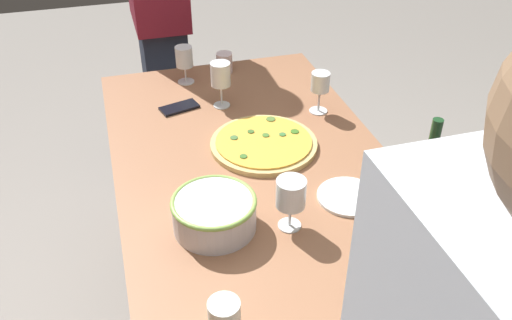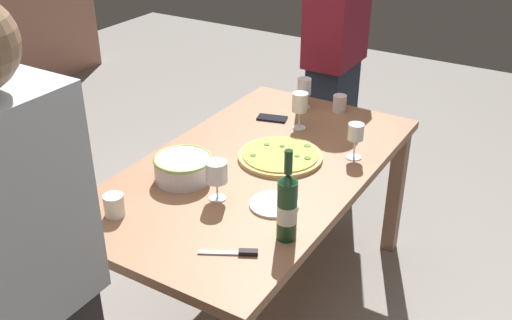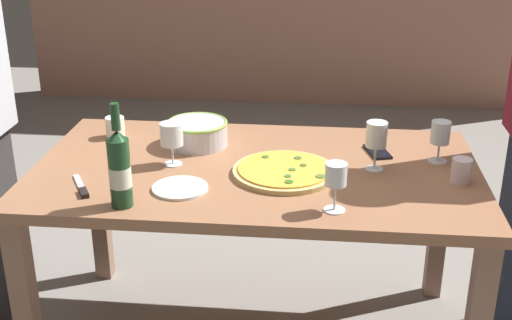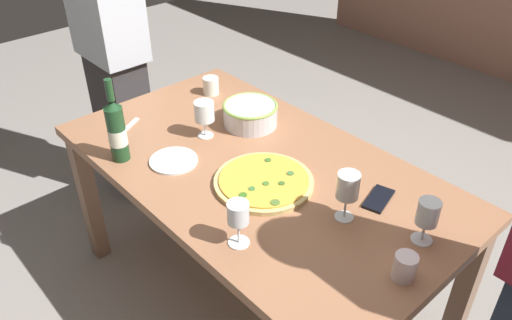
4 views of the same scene
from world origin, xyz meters
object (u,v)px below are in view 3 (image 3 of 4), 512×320
(dining_table, at_px, (256,190))
(wine_glass_near_pizza, at_px, (377,136))
(serving_bowl, at_px, (197,132))
(wine_bottle, at_px, (120,168))
(cup_ceramic, at_px, (461,171))
(wine_glass_far_right, at_px, (336,177))
(pizza, at_px, (285,171))
(cell_phone, at_px, (377,152))
(cup_amber, at_px, (115,127))
(wine_glass_by_bottle, at_px, (440,135))
(wine_glass_far_left, at_px, (172,135))
(side_plate, at_px, (180,188))
(pizza_knife, at_px, (82,189))

(dining_table, height_order, wine_glass_near_pizza, wine_glass_near_pizza)
(serving_bowl, xyz_separation_m, wine_bottle, (-0.14, -0.55, 0.08))
(cup_ceramic, bearing_deg, wine_glass_near_pizza, 164.47)
(wine_bottle, relative_size, wine_glass_far_right, 2.13)
(pizza, relative_size, wine_bottle, 1.08)
(pizza, relative_size, serving_bowl, 1.54)
(wine_glass_far_right, bearing_deg, cell_phone, 71.78)
(cup_amber, distance_m, cell_phone, 1.04)
(serving_bowl, xyz_separation_m, wine_glass_by_bottle, (0.91, -0.08, 0.05))
(dining_table, relative_size, wine_glass_far_right, 10.06)
(pizza, xyz_separation_m, wine_glass_far_left, (-0.41, 0.05, 0.10))
(cup_ceramic, bearing_deg, dining_table, 174.83)
(wine_glass_by_bottle, relative_size, cell_phone, 1.08)
(wine_glass_far_left, bearing_deg, wine_glass_near_pizza, 2.08)
(wine_glass_near_pizza, relative_size, wine_glass_by_bottle, 1.15)
(pizza, distance_m, wine_glass_far_right, 0.33)
(wine_bottle, xyz_separation_m, side_plate, (0.16, 0.14, -0.12))
(cup_amber, bearing_deg, dining_table, -22.47)
(cup_amber, bearing_deg, wine_glass_by_bottle, -6.01)
(dining_table, relative_size, wine_bottle, 4.72)
(cup_amber, bearing_deg, serving_bowl, -8.81)
(dining_table, distance_m, cup_amber, 0.65)
(pizza, xyz_separation_m, wine_bottle, (-0.50, -0.30, 0.12))
(wine_glass_near_pizza, relative_size, wine_glass_far_left, 1.12)
(dining_table, distance_m, side_plate, 0.34)
(cup_amber, distance_m, cup_ceramic, 1.34)
(pizza, bearing_deg, cup_amber, 156.54)
(wine_glass_far_right, xyz_separation_m, cell_phone, (0.17, 0.50, -0.11))
(wine_glass_by_bottle, bearing_deg, side_plate, -159.47)
(dining_table, relative_size, pizza_knife, 8.60)
(cup_ceramic, xyz_separation_m, cell_phone, (-0.26, 0.24, -0.04))
(serving_bowl, bearing_deg, pizza_knife, -124.22)
(wine_glass_near_pizza, distance_m, pizza_knife, 1.02)
(side_plate, height_order, cell_phone, same)
(wine_glass_by_bottle, bearing_deg, cup_ceramic, -74.00)
(pizza, xyz_separation_m, cup_amber, (-0.70, 0.30, 0.03))
(wine_bottle, xyz_separation_m, cup_amber, (-0.20, 0.60, -0.09))
(pizza, height_order, wine_glass_near_pizza, wine_glass_near_pizza)
(wine_glass_by_bottle, xyz_separation_m, cup_amber, (-1.25, 0.13, -0.06))
(wine_glass_near_pizza, height_order, pizza_knife, wine_glass_near_pizza)
(wine_glass_near_pizza, relative_size, cup_ceramic, 2.11)
(cell_phone, bearing_deg, dining_table, 6.29)
(side_plate, bearing_deg, pizza, 25.58)
(dining_table, xyz_separation_m, cup_ceramic, (0.71, -0.06, 0.14))
(wine_bottle, height_order, wine_glass_far_right, wine_bottle)
(cup_amber, xyz_separation_m, pizza_knife, (0.04, -0.51, -0.04))
(dining_table, distance_m, pizza_knife, 0.62)
(serving_bowl, relative_size, wine_glass_far_left, 1.50)
(serving_bowl, height_order, wine_glass_near_pizza, wine_glass_near_pizza)
(serving_bowl, height_order, wine_glass_far_right, wine_glass_far_right)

